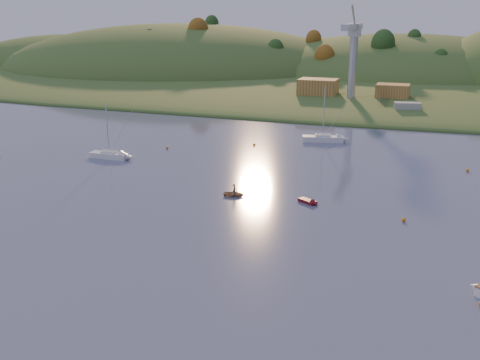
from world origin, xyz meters
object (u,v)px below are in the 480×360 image
(sailboat_far, at_px, (323,138))
(canoe, at_px, (234,194))
(red_tender, at_px, (311,202))
(sailboat_near, at_px, (109,155))

(sailboat_far, distance_m, canoe, 39.00)
(canoe, xyz_separation_m, red_tender, (10.90, 0.29, -0.10))
(sailboat_near, height_order, sailboat_far, sailboat_far)
(sailboat_far, height_order, canoe, sailboat_far)
(sailboat_far, bearing_deg, red_tender, -95.06)
(sailboat_near, distance_m, canoe, 31.16)
(red_tender, bearing_deg, canoe, -146.92)
(sailboat_near, xyz_separation_m, canoe, (28.51, -12.57, -0.35))
(sailboat_near, relative_size, red_tender, 3.05)
(canoe, bearing_deg, sailboat_far, -20.31)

